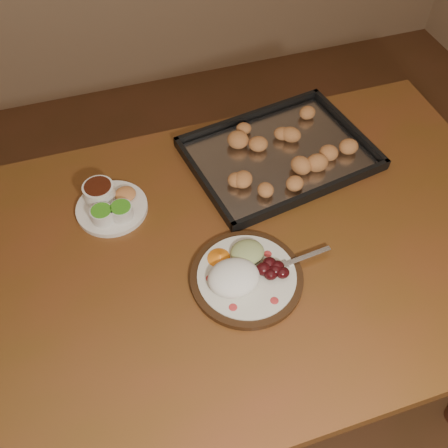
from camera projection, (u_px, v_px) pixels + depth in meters
name	position (u px, v px, depth m)	size (l,w,h in m)	color
dining_table	(227.00, 272.00, 1.25)	(1.50, 0.90, 0.75)	brown
dinner_plate	(244.00, 274.00, 1.11)	(0.33, 0.25, 0.06)	black
condiment_saucer	(109.00, 204.00, 1.23)	(0.18, 0.18, 0.06)	silver
baking_tray	(279.00, 153.00, 1.35)	(0.52, 0.42, 0.05)	black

